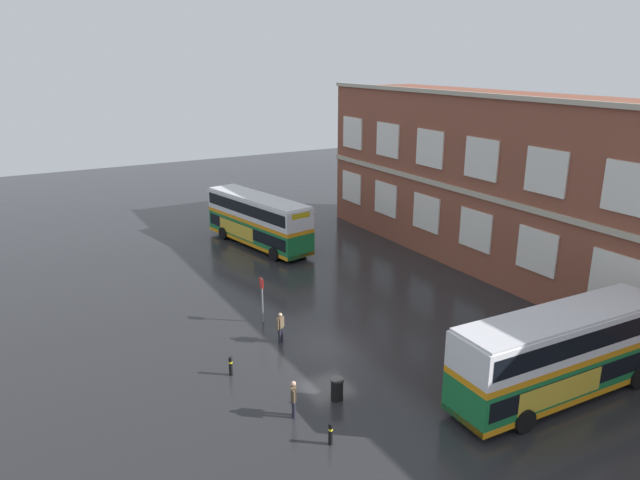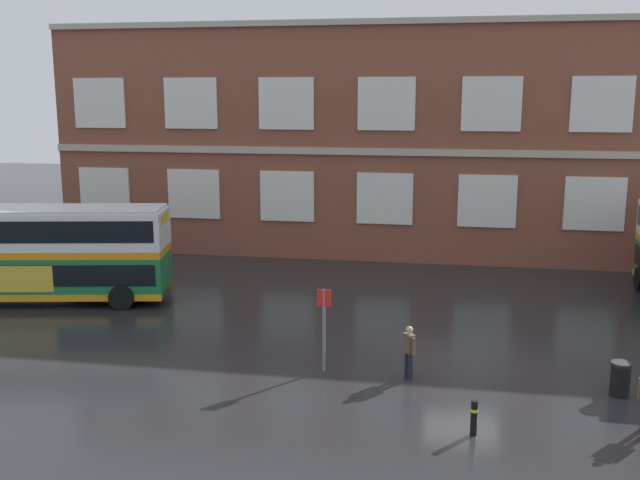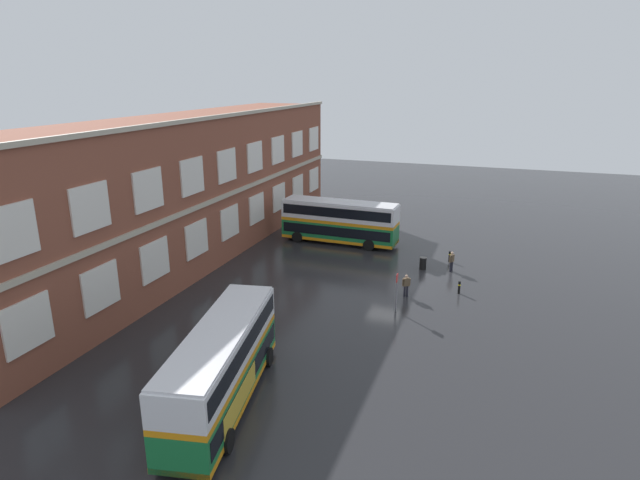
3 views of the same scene
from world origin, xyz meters
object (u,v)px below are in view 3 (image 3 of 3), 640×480
(bus_stand_flag, at_px, (396,289))
(safety_bollard_west, at_px, (459,287))
(double_decker_near, at_px, (222,365))
(safety_bollard_east, at_px, (450,256))
(waiting_passenger, at_px, (452,261))
(station_litter_bin, at_px, (423,263))
(double_decker_middle, at_px, (340,221))
(second_passenger, at_px, (406,285))

(bus_stand_flag, xyz_separation_m, safety_bollard_west, (4.62, -3.76, -1.14))
(bus_stand_flag, relative_size, safety_bollard_west, 2.84)
(double_decker_near, height_order, safety_bollard_east, double_decker_near)
(double_decker_near, distance_m, safety_bollard_west, 20.40)
(waiting_passenger, xyz_separation_m, safety_bollard_east, (2.38, 0.40, -0.44))
(station_litter_bin, distance_m, safety_bollard_east, 3.21)
(double_decker_near, height_order, station_litter_bin, double_decker_near)
(waiting_passenger, distance_m, safety_bollard_west, 4.68)
(double_decker_middle, xyz_separation_m, safety_bollard_west, (-8.95, -12.07, -1.66))
(waiting_passenger, xyz_separation_m, safety_bollard_west, (-4.53, -1.07, -0.44))
(double_decker_middle, bearing_deg, safety_bollard_west, -126.55)
(waiting_passenger, xyz_separation_m, station_litter_bin, (-0.22, 2.28, -0.41))
(double_decker_near, relative_size, safety_bollard_west, 11.88)
(second_passenger, relative_size, station_litter_bin, 1.65)
(double_decker_near, bearing_deg, double_decker_middle, 5.55)
(double_decker_middle, bearing_deg, bus_stand_flag, -148.51)
(double_decker_middle, relative_size, safety_bollard_east, 11.66)
(double_decker_near, bearing_deg, safety_bollard_east, -17.77)
(second_passenger, xyz_separation_m, station_litter_bin, (6.21, -0.24, -0.41))
(waiting_passenger, distance_m, safety_bollard_east, 2.46)
(second_passenger, bearing_deg, waiting_passenger, -21.34)
(waiting_passenger, bearing_deg, second_passenger, 158.66)
(safety_bollard_west, bearing_deg, station_litter_bin, 37.84)
(safety_bollard_west, bearing_deg, safety_bollard_east, 12.01)
(waiting_passenger, relative_size, second_passenger, 1.00)
(double_decker_middle, distance_m, safety_bollard_east, 10.92)
(waiting_passenger, xyz_separation_m, second_passenger, (-6.43, 2.51, 0.00))
(second_passenger, bearing_deg, double_decker_middle, 38.03)
(double_decker_near, xyz_separation_m, safety_bollard_west, (18.00, -9.46, -1.66))
(double_decker_middle, height_order, bus_stand_flag, double_decker_middle)
(waiting_passenger, relative_size, station_litter_bin, 1.65)
(bus_stand_flag, bearing_deg, safety_bollard_west, -39.16)
(double_decker_middle, height_order, second_passenger, double_decker_middle)
(station_litter_bin, bearing_deg, waiting_passenger, -84.39)
(station_litter_bin, height_order, safety_bollard_west, station_litter_bin)
(station_litter_bin, relative_size, safety_bollard_east, 1.08)
(bus_stand_flag, xyz_separation_m, station_litter_bin, (8.93, -0.41, -1.12))
(double_decker_near, height_order, double_decker_middle, same)
(station_litter_bin, bearing_deg, safety_bollard_east, -35.71)
(waiting_passenger, bearing_deg, bus_stand_flag, 163.61)
(second_passenger, xyz_separation_m, bus_stand_flag, (-2.71, 0.18, 0.70))
(double_decker_near, relative_size, double_decker_middle, 1.02)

